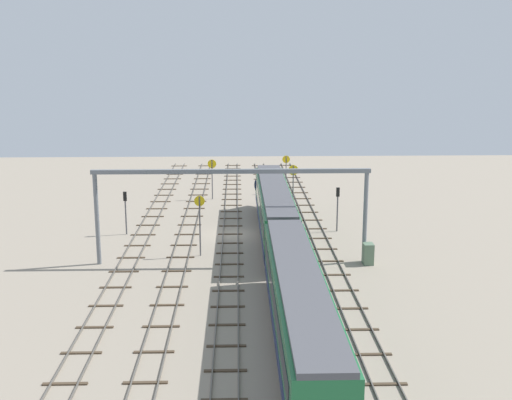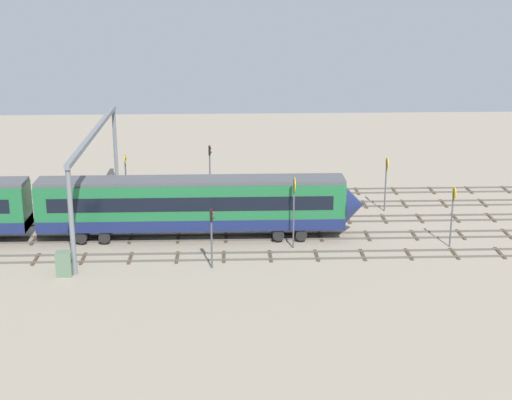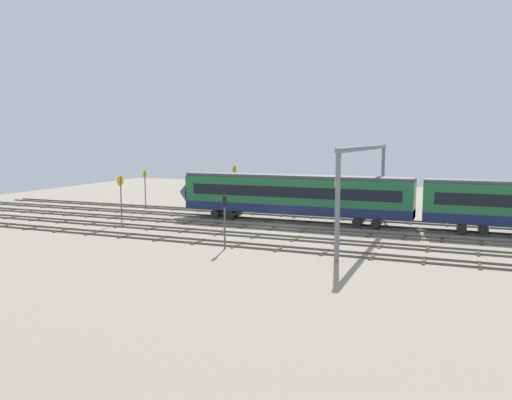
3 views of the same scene
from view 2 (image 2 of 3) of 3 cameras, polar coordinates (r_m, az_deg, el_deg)
name	(u,v)px [view 2 (image 2 of 3)]	position (r m, az deg, el deg)	size (l,w,h in m)	color
ground_plane	(204,221)	(65.98, -3.88, -1.59)	(99.52, 99.52, 0.00)	gray
track_near_foreground	(201,257)	(57.95, -4.11, -4.20)	(83.52, 2.40, 0.16)	#59544C
track_with_train	(202,238)	(61.94, -3.99, -2.78)	(83.52, 2.40, 0.16)	#59544C
track_middle	(204,221)	(65.96, -3.88, -1.53)	(83.52, 2.40, 0.16)	#59544C
track_second_far	(205,206)	(70.00, -3.79, -0.43)	(83.52, 2.40, 0.16)	#59544C
track_far_background	(206,193)	(74.07, -3.70, 0.55)	(83.52, 2.40, 0.16)	#59544C
train	(41,208)	(62.81, -15.56, -0.60)	(50.40, 3.24, 4.80)	#1E6638
overhead_gantry	(95,151)	(64.90, -11.75, 3.57)	(0.40, 22.93, 8.02)	slate
speed_sign_near_foreground	(126,175)	(67.97, -9.56, 1.81)	(0.14, 0.91, 5.36)	#4C4C51
speed_sign_mid_trackside	(294,201)	(58.61, 2.82, -0.08)	(0.14, 1.09, 5.64)	#4C4C51
speed_sign_far_trackside	(386,175)	(68.67, 9.57, 1.80)	(0.14, 1.04, 4.86)	#4C4C51
speed_sign_distant_end	(453,208)	(60.89, 14.28, -0.55)	(0.14, 0.95, 4.80)	#4C4C51
signal_light_trackside_approach	(210,161)	(74.95, -3.42, 2.92)	(0.31, 0.32, 4.26)	#4C4C51
signal_light_trackside_departure	(212,230)	(54.98, -3.29, -2.20)	(0.31, 0.32, 4.44)	#4C4C51
relay_cabinet	(64,264)	(55.90, -13.94, -4.58)	(1.10, 0.83, 1.78)	#597259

